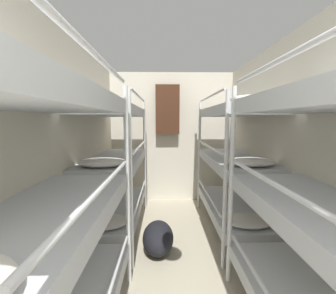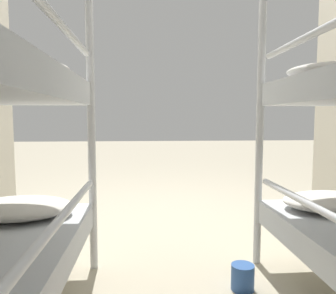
{
  "view_description": "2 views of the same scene",
  "coord_description": "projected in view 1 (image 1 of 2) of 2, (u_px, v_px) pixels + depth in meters",
  "views": [
    {
      "loc": [
        -0.15,
        0.24,
        1.58
      ],
      "look_at": [
        -0.09,
        3.22,
        1.22
      ],
      "focal_mm": 24.0,
      "sensor_mm": 36.0,
      "label": 1
    },
    {
      "loc": [
        0.19,
        2.45,
        0.88
      ],
      "look_at": [
        0.07,
        0.83,
        0.73
      ],
      "focal_mm": 35.0,
      "sensor_mm": 36.0,
      "label": 2
    }
  ],
  "objects": [
    {
      "name": "duffel_bag",
      "position": [
        158.0,
        238.0,
        2.68
      ],
      "size": [
        0.37,
        0.54,
        0.37
      ],
      "color": "black",
      "rests_on": "ground_plane"
    },
    {
      "name": "hanging_coat",
      "position": [
        167.0,
        110.0,
        4.16
      ],
      "size": [
        0.44,
        0.12,
        0.9
      ],
      "color": "#472819"
    },
    {
      "name": "bunk_stack_left_far",
      "position": [
        115.0,
        161.0,
        3.05
      ],
      "size": [
        0.69,
        1.75,
        1.92
      ],
      "color": "silver",
      "rests_on": "ground_plane"
    },
    {
      "name": "bunk_stack_left_near",
      "position": [
        35.0,
        228.0,
        1.16
      ],
      "size": [
        0.69,
        1.75,
        1.92
      ],
      "color": "silver",
      "rests_on": "ground_plane"
    },
    {
      "name": "wall_back",
      "position": [
        171.0,
        138.0,
        4.37
      ],
      "size": [
        2.44,
        0.06,
        2.48
      ],
      "color": "beige",
      "rests_on": "ground_plane"
    },
    {
      "name": "wall_left",
      "position": [
        50.0,
        158.0,
        2.05
      ],
      "size": [
        0.06,
        4.69,
        2.48
      ],
      "color": "beige",
      "rests_on": "ground_plane"
    },
    {
      "name": "bunk_stack_right_far",
      "position": [
        234.0,
        161.0,
        3.08
      ],
      "size": [
        0.69,
        1.75,
        1.92
      ],
      "color": "silver",
      "rests_on": "ground_plane"
    },
    {
      "name": "wall_right",
      "position": [
        307.0,
        157.0,
        2.1
      ],
      "size": [
        0.06,
        4.69,
        2.48
      ],
      "color": "beige",
      "rests_on": "ground_plane"
    }
  ]
}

